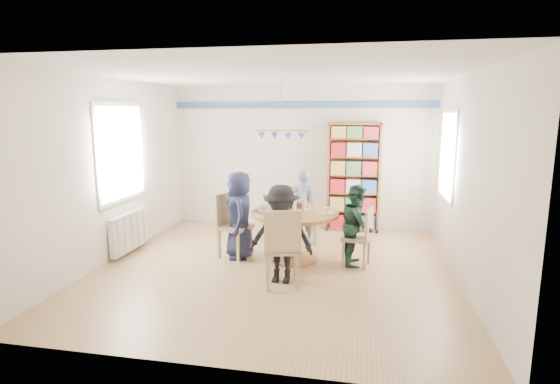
% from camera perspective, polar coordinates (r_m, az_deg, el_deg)
% --- Properties ---
extents(ground, '(5.00, 5.00, 0.00)m').
position_cam_1_polar(ground, '(6.34, -0.69, -10.02)').
color(ground, tan).
extents(room_shell, '(5.00, 5.00, 5.00)m').
position_cam_1_polar(room_shell, '(6.87, -1.40, 5.68)').
color(room_shell, white).
rests_on(room_shell, ground).
extents(radiator, '(0.12, 1.00, 0.60)m').
position_cam_1_polar(radiator, '(7.35, -19.06, -4.87)').
color(radiator, silver).
rests_on(radiator, ground).
extents(dining_table, '(1.30, 1.30, 0.75)m').
position_cam_1_polar(dining_table, '(6.54, 1.94, -4.27)').
color(dining_table, brown).
rests_on(dining_table, ground).
extents(chair_left, '(0.55, 0.55, 0.99)m').
position_cam_1_polar(chair_left, '(6.79, -6.52, -3.90)').
color(chair_left, tan).
rests_on(chair_left, ground).
extents(chair_right, '(0.45, 0.45, 0.85)m').
position_cam_1_polar(chair_right, '(6.44, 10.62, -5.47)').
color(chair_right, tan).
rests_on(chair_right, ground).
extents(chair_far, '(0.54, 0.54, 0.96)m').
position_cam_1_polar(chair_far, '(7.50, 2.91, -2.61)').
color(chair_far, tan).
rests_on(chair_far, ground).
extents(chair_near, '(0.55, 0.55, 1.03)m').
position_cam_1_polar(chair_near, '(5.53, 0.30, -6.89)').
color(chair_near, tan).
rests_on(chair_near, ground).
extents(person_left, '(0.63, 0.76, 1.34)m').
position_cam_1_polar(person_left, '(6.68, -5.33, -3.01)').
color(person_left, '#181C35').
rests_on(person_left, ground).
extents(person_right, '(0.46, 0.59, 1.19)m').
position_cam_1_polar(person_right, '(6.46, 10.06, -4.26)').
color(person_right, '#193225').
rests_on(person_right, ground).
extents(person_far, '(0.54, 0.45, 1.27)m').
position_cam_1_polar(person_far, '(7.42, 3.15, -1.91)').
color(person_far, gray).
rests_on(person_far, ground).
extents(person_near, '(0.87, 0.53, 1.30)m').
position_cam_1_polar(person_near, '(5.69, 0.15, -5.54)').
color(person_near, black).
rests_on(person_near, ground).
extents(bookshelf, '(0.96, 0.29, 2.03)m').
position_cam_1_polar(bookshelf, '(8.26, 9.59, 1.77)').
color(bookshelf, brown).
rests_on(bookshelf, ground).
extents(tableware, '(1.15, 1.15, 0.30)m').
position_cam_1_polar(tableware, '(6.51, 1.78, -1.99)').
color(tableware, white).
rests_on(tableware, dining_table).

